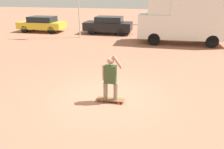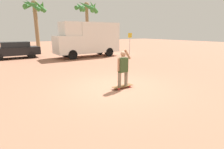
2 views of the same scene
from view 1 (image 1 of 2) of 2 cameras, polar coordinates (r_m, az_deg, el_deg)
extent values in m
plane|color=#A36B51|center=(7.45, -1.25, -6.13)|extent=(80.00, 80.00, 0.00)
cube|color=brown|center=(7.17, -0.37, -6.47)|extent=(0.92, 0.26, 0.02)
cylinder|color=red|center=(7.15, -2.74, -6.99)|extent=(0.08, 0.03, 0.08)
cylinder|color=red|center=(7.34, -2.33, -6.22)|extent=(0.08, 0.03, 0.08)
cylinder|color=red|center=(7.05, 1.67, -7.43)|extent=(0.08, 0.03, 0.08)
cylinder|color=red|center=(7.24, 1.97, -6.63)|extent=(0.08, 0.03, 0.08)
cylinder|color=gray|center=(7.07, -1.70, -4.20)|extent=(0.14, 0.14, 0.58)
cylinder|color=gray|center=(7.01, 0.95, -4.43)|extent=(0.14, 0.14, 0.58)
cube|color=#384C28|center=(6.81, -0.39, 0.10)|extent=(0.37, 0.22, 0.58)
sphere|color=#A37556|center=(6.67, -0.40, 3.61)|extent=(0.21, 0.21, 0.21)
cylinder|color=#A37556|center=(6.84, -2.15, 0.48)|extent=(0.09, 0.09, 0.52)
cylinder|color=#A37556|center=(6.63, 1.42, 3.35)|extent=(0.34, 0.09, 0.43)
cylinder|color=black|center=(14.99, 10.87, 9.08)|extent=(0.81, 0.28, 0.81)
cylinder|color=black|center=(16.75, 11.03, 10.29)|extent=(0.81, 0.28, 0.81)
cylinder|color=black|center=(15.38, 24.60, 7.86)|extent=(0.81, 0.28, 0.81)
cylinder|color=black|center=(17.10, 23.41, 9.18)|extent=(0.81, 0.28, 0.81)
cube|color=white|center=(15.75, 10.83, 12.47)|extent=(2.05, 2.07, 1.53)
cube|color=black|center=(15.72, 9.37, 13.68)|extent=(0.04, 1.76, 0.77)
cube|color=white|center=(15.90, 21.85, 13.54)|extent=(3.80, 2.07, 2.67)
cube|color=white|center=(15.61, 12.35, 17.24)|extent=(1.43, 1.90, 1.14)
cylinder|color=black|center=(18.47, -5.36, 11.21)|extent=(0.60, 0.22, 0.60)
cylinder|color=black|center=(19.93, -4.06, 11.96)|extent=(0.60, 0.22, 0.60)
cylinder|color=black|center=(17.91, 2.34, 10.99)|extent=(0.60, 0.22, 0.60)
cylinder|color=black|center=(19.41, 3.10, 11.75)|extent=(0.60, 0.22, 0.60)
cube|color=black|center=(18.84, -1.03, 12.52)|extent=(3.97, 1.76, 0.67)
cube|color=black|center=(18.74, -0.74, 14.22)|extent=(2.18, 1.55, 0.46)
cylinder|color=black|center=(20.77, -21.82, 10.94)|extent=(0.62, 0.22, 0.62)
cylinder|color=black|center=(22.02, -19.73, 11.70)|extent=(0.62, 0.22, 0.62)
cylinder|color=black|center=(19.54, -15.59, 11.11)|extent=(0.62, 0.22, 0.62)
cylinder|color=black|center=(20.86, -13.75, 11.86)|extent=(0.62, 0.22, 0.62)
cube|color=gold|center=(20.73, -17.87, 12.20)|extent=(4.00, 1.71, 0.56)
cube|color=black|center=(20.61, -17.78, 13.61)|extent=(2.20, 1.51, 0.47)
camera|label=2|loc=(5.65, -67.45, -4.06)|focal=28.00mm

